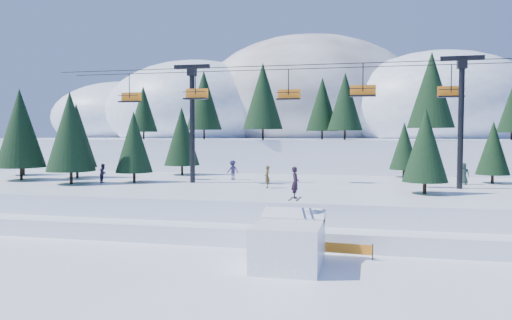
% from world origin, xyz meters
% --- Properties ---
extents(ground, '(160.00, 160.00, 0.00)m').
position_xyz_m(ground, '(0.00, 0.00, 0.00)').
color(ground, white).
rests_on(ground, ground).
extents(mid_shelf, '(70.00, 22.00, 2.50)m').
position_xyz_m(mid_shelf, '(0.00, 18.00, 1.25)').
color(mid_shelf, white).
rests_on(mid_shelf, ground).
extents(berm, '(70.00, 6.00, 1.10)m').
position_xyz_m(berm, '(0.00, 8.00, 0.55)').
color(berm, white).
rests_on(berm, ground).
extents(mountain_ridge, '(119.00, 60.72, 26.46)m').
position_xyz_m(mountain_ridge, '(-5.09, 73.32, 9.65)').
color(mountain_ridge, white).
rests_on(mountain_ridge, ground).
extents(jump_kicker, '(3.34, 4.56, 5.02)m').
position_xyz_m(jump_kicker, '(2.17, 1.61, 1.24)').
color(jump_kicker, white).
rests_on(jump_kicker, ground).
extents(chairlift, '(46.00, 3.21, 10.28)m').
position_xyz_m(chairlift, '(2.07, 18.05, 9.32)').
color(chairlift, black).
rests_on(chairlift, mid_shelf).
extents(conifer_stand, '(61.99, 17.25, 9.27)m').
position_xyz_m(conifer_stand, '(2.33, 18.75, 6.83)').
color(conifer_stand, black).
rests_on(conifer_stand, mid_shelf).
extents(distant_skiers, '(31.27, 7.27, 1.85)m').
position_xyz_m(distant_skiers, '(-2.73, 19.42, 3.39)').
color(distant_skiers, '#2F233A').
rests_on(distant_skiers, mid_shelf).
extents(banner_near, '(2.85, 0.32, 0.90)m').
position_xyz_m(banner_near, '(4.96, 3.95, 0.54)').
color(banner_near, black).
rests_on(banner_near, ground).
extents(banner_far, '(2.82, 0.56, 0.90)m').
position_xyz_m(banner_far, '(10.99, 6.00, 0.54)').
color(banner_far, black).
rests_on(banner_far, ground).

